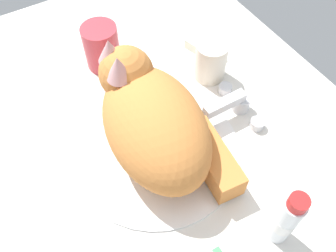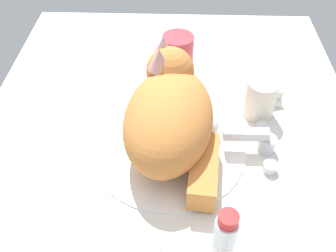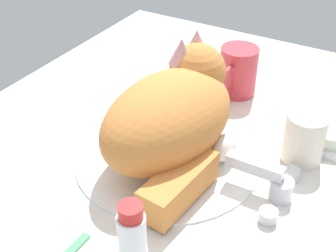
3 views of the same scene
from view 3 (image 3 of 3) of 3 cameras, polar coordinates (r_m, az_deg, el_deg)
The scene contains 9 objects.
ground_plane at distance 81.37cm, azimuth -0.02°, elevation -4.67°, with size 110.00×82.50×3.00cm, color silver.
sink_basin at distance 80.20cm, azimuth -0.02°, elevation -3.64°, with size 31.47×31.47×0.73cm, color white.
faucet at distance 73.62cm, azimuth 12.45°, elevation -6.72°, with size 13.42×10.82×5.41cm.
cat at distance 76.31cm, azimuth 0.68°, elevation 1.46°, with size 31.32×20.59×17.49cm.
coffee_mug at distance 96.73cm, azimuth 8.39°, elevation 6.51°, with size 12.11×7.61×9.99cm.
rinse_cup at distance 80.77cm, azimuth 16.12°, elevation -1.41°, with size 6.71×6.71×8.66cm.
soap_dish at distance 87.68cm, azimuth 18.51°, elevation -1.75°, with size 9.00×6.40×1.20cm, color white.
soap_bar at distance 86.72cm, azimuth 18.72°, elevation -0.84°, with size 7.26×4.70×2.25cm, color silver.
toothpaste_bottle at distance 58.15cm, azimuth -4.27°, elevation -14.58°, with size 3.50×3.50×13.22cm.
Camera 3 is at (54.44, 31.45, 50.16)cm, focal length 50.52 mm.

